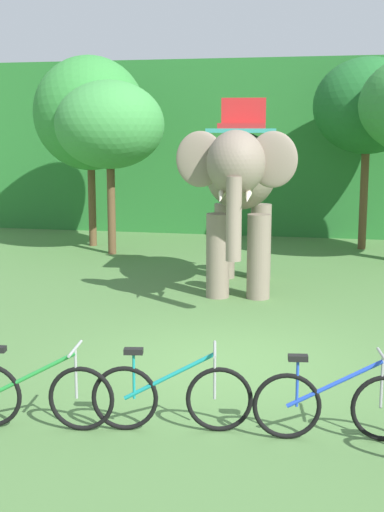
% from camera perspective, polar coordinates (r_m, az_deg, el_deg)
% --- Properties ---
extents(ground_plane, '(80.00, 80.00, 0.00)m').
position_cam_1_polar(ground_plane, '(9.76, 2.85, -8.71)').
color(ground_plane, '#4C753D').
extents(foliage_hedge, '(36.00, 6.00, 5.19)m').
position_cam_1_polar(foliage_hedge, '(23.98, 8.72, 8.72)').
color(foliage_hedge, '#28702D').
rests_on(foliage_hedge, ground).
extents(tree_center, '(2.98, 2.98, 5.08)m').
position_cam_1_polar(tree_center, '(19.41, -8.22, 11.28)').
color(tree_center, brown).
rests_on(tree_center, ground).
extents(tree_left, '(2.73, 2.73, 4.36)m').
position_cam_1_polar(tree_left, '(18.02, -6.64, 10.42)').
color(tree_left, brown).
rests_on(tree_left, ground).
extents(tree_center_left, '(2.80, 2.80, 4.99)m').
position_cam_1_polar(tree_center_left, '(19.22, 13.96, 11.62)').
color(tree_center_left, brown).
rests_on(tree_center_left, ground).
extents(elephant, '(2.09, 4.21, 3.78)m').
position_cam_1_polar(elephant, '(13.74, 3.93, 6.17)').
color(elephant, gray).
rests_on(elephant, ground).
extents(bike_green, '(1.70, 0.52, 0.92)m').
position_cam_1_polar(bike_green, '(7.83, -12.56, -10.82)').
color(bike_green, black).
rests_on(bike_green, ground).
extents(bike_teal, '(1.69, 0.52, 0.92)m').
position_cam_1_polar(bike_teal, '(7.61, -1.66, -11.20)').
color(bike_teal, black).
rests_on(bike_teal, ground).
extents(bike_blue, '(1.70, 0.52, 0.92)m').
position_cam_1_polar(bike_blue, '(7.54, 11.49, -11.63)').
color(bike_blue, black).
rests_on(bike_blue, ground).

